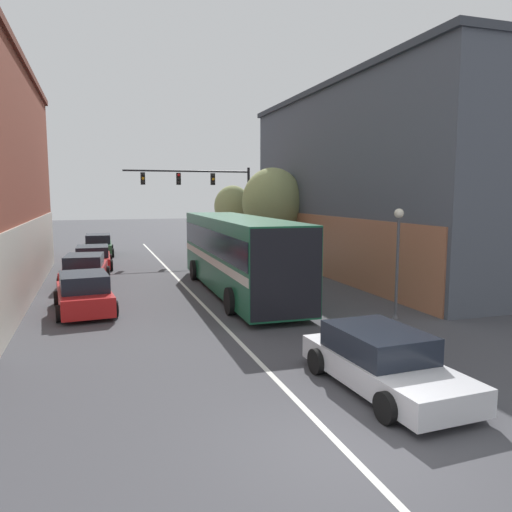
{
  "coord_description": "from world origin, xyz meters",
  "views": [
    {
      "loc": [
        -3.89,
        -7.06,
        4.33
      ],
      "look_at": [
        2.55,
        12.92,
        1.7
      ],
      "focal_mm": 35.0,
      "sensor_mm": 36.0,
      "label": 1
    }
  ],
  "objects_px": {
    "parked_car_left_near": "(84,293)",
    "traffic_signal_gantry": "(208,190)",
    "street_lamp": "(398,253)",
    "parked_car_left_far": "(93,257)",
    "parked_car_left_mid": "(98,245)",
    "parked_car_left_distant": "(85,270)",
    "street_tree_near": "(273,202)",
    "street_tree_far": "(233,206)",
    "bus": "(238,251)",
    "hatchback_foreground": "(382,361)"
  },
  "relations": [
    {
      "from": "street_tree_near",
      "to": "parked_car_left_distant",
      "type": "bearing_deg",
      "value": -162.56
    },
    {
      "from": "street_lamp",
      "to": "street_tree_near",
      "type": "distance_m",
      "value": 13.72
    },
    {
      "from": "hatchback_foreground",
      "to": "parked_car_left_mid",
      "type": "distance_m",
      "value": 27.83
    },
    {
      "from": "street_tree_far",
      "to": "street_tree_near",
      "type": "bearing_deg",
      "value": -84.46
    },
    {
      "from": "parked_car_left_near",
      "to": "street_tree_near",
      "type": "distance_m",
      "value": 14.48
    },
    {
      "from": "street_lamp",
      "to": "parked_car_left_far",
      "type": "bearing_deg",
      "value": 122.82
    },
    {
      "from": "bus",
      "to": "street_tree_far",
      "type": "height_order",
      "value": "street_tree_far"
    },
    {
      "from": "parked_car_left_far",
      "to": "street_tree_near",
      "type": "bearing_deg",
      "value": -99.94
    },
    {
      "from": "street_tree_far",
      "to": "parked_car_left_distant",
      "type": "bearing_deg",
      "value": -134.99
    },
    {
      "from": "parked_car_left_distant",
      "to": "street_tree_near",
      "type": "distance_m",
      "value": 11.69
    },
    {
      "from": "hatchback_foreground",
      "to": "parked_car_left_far",
      "type": "distance_m",
      "value": 21.89
    },
    {
      "from": "traffic_signal_gantry",
      "to": "street_tree_far",
      "type": "relative_size",
      "value": 1.76
    },
    {
      "from": "parked_car_left_near",
      "to": "traffic_signal_gantry",
      "type": "bearing_deg",
      "value": -33.53
    },
    {
      "from": "bus",
      "to": "street_tree_far",
      "type": "xyz_separation_m",
      "value": [
        3.69,
        14.32,
        1.55
      ]
    },
    {
      "from": "street_lamp",
      "to": "parked_car_left_near",
      "type": "bearing_deg",
      "value": 157.07
    },
    {
      "from": "parked_car_left_far",
      "to": "parked_car_left_mid",
      "type": "bearing_deg",
      "value": -2.36
    },
    {
      "from": "bus",
      "to": "traffic_signal_gantry",
      "type": "bearing_deg",
      "value": -5.75
    },
    {
      "from": "parked_car_left_near",
      "to": "parked_car_left_mid",
      "type": "relative_size",
      "value": 0.95
    },
    {
      "from": "street_tree_near",
      "to": "street_tree_far",
      "type": "relative_size",
      "value": 1.2
    },
    {
      "from": "parked_car_left_near",
      "to": "parked_car_left_distant",
      "type": "relative_size",
      "value": 0.95
    },
    {
      "from": "parked_car_left_near",
      "to": "street_lamp",
      "type": "distance_m",
      "value": 11.37
    },
    {
      "from": "hatchback_foreground",
      "to": "parked_car_left_mid",
      "type": "xyz_separation_m",
      "value": [
        -5.83,
        27.22,
        0.08
      ]
    },
    {
      "from": "bus",
      "to": "street_lamp",
      "type": "xyz_separation_m",
      "value": [
        4.01,
        -6.04,
        0.45
      ]
    },
    {
      "from": "parked_car_left_far",
      "to": "parked_car_left_distant",
      "type": "height_order",
      "value": "parked_car_left_distant"
    },
    {
      "from": "parked_car_left_mid",
      "to": "parked_car_left_near",
      "type": "bearing_deg",
      "value": 178.76
    },
    {
      "from": "parked_car_left_near",
      "to": "street_lamp",
      "type": "xyz_separation_m",
      "value": [
        10.36,
        -4.38,
        1.63
      ]
    },
    {
      "from": "parked_car_left_far",
      "to": "traffic_signal_gantry",
      "type": "distance_m",
      "value": 9.28
    },
    {
      "from": "parked_car_left_distant",
      "to": "traffic_signal_gantry",
      "type": "xyz_separation_m",
      "value": [
        7.97,
        8.86,
        3.91
      ]
    },
    {
      "from": "parked_car_left_distant",
      "to": "street_lamp",
      "type": "xyz_separation_m",
      "value": [
        10.42,
        -10.26,
        1.61
      ]
    },
    {
      "from": "parked_car_left_far",
      "to": "street_lamp",
      "type": "height_order",
      "value": "street_lamp"
    },
    {
      "from": "parked_car_left_distant",
      "to": "traffic_signal_gantry",
      "type": "relative_size",
      "value": 0.53
    },
    {
      "from": "hatchback_foreground",
      "to": "street_lamp",
      "type": "distance_m",
      "value": 6.84
    },
    {
      "from": "street_lamp",
      "to": "street_tree_near",
      "type": "bearing_deg",
      "value": 88.63
    },
    {
      "from": "street_lamp",
      "to": "street_tree_far",
      "type": "relative_size",
      "value": 0.78
    },
    {
      "from": "street_tree_near",
      "to": "parked_car_left_mid",
      "type": "bearing_deg",
      "value": 140.73
    },
    {
      "from": "parked_car_left_far",
      "to": "parked_car_left_distant",
      "type": "relative_size",
      "value": 0.98
    },
    {
      "from": "parked_car_left_far",
      "to": "street_tree_far",
      "type": "bearing_deg",
      "value": -63.22
    },
    {
      "from": "bus",
      "to": "parked_car_left_near",
      "type": "bearing_deg",
      "value": 105.69
    },
    {
      "from": "hatchback_foreground",
      "to": "street_tree_far",
      "type": "bearing_deg",
      "value": -10.9
    },
    {
      "from": "traffic_signal_gantry",
      "to": "street_tree_near",
      "type": "relative_size",
      "value": 1.47
    },
    {
      "from": "bus",
      "to": "street_tree_far",
      "type": "distance_m",
      "value": 14.87
    },
    {
      "from": "parked_car_left_near",
      "to": "parked_car_left_far",
      "type": "distance_m",
      "value": 11.25
    },
    {
      "from": "hatchback_foreground",
      "to": "traffic_signal_gantry",
      "type": "height_order",
      "value": "traffic_signal_gantry"
    },
    {
      "from": "parked_car_left_near",
      "to": "parked_car_left_far",
      "type": "bearing_deg",
      "value": -6.74
    },
    {
      "from": "parked_car_left_mid",
      "to": "traffic_signal_gantry",
      "type": "distance_m",
      "value": 8.69
    },
    {
      "from": "traffic_signal_gantry",
      "to": "parked_car_left_distant",
      "type": "bearing_deg",
      "value": -131.97
    },
    {
      "from": "parked_car_left_distant",
      "to": "traffic_signal_gantry",
      "type": "height_order",
      "value": "traffic_signal_gantry"
    },
    {
      "from": "parked_car_left_mid",
      "to": "street_lamp",
      "type": "distance_m",
      "value": 23.97
    },
    {
      "from": "parked_car_left_mid",
      "to": "parked_car_left_far",
      "type": "relative_size",
      "value": 1.02
    },
    {
      "from": "traffic_signal_gantry",
      "to": "street_tree_near",
      "type": "distance_m",
      "value": 6.2
    }
  ]
}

